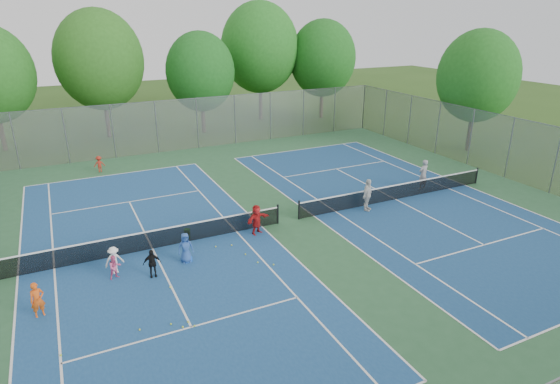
# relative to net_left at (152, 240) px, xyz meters

# --- Properties ---
(ground) EXTENTS (120.00, 120.00, 0.00)m
(ground) POSITION_rel_net_left_xyz_m (7.00, 0.00, -0.46)
(ground) COLOR #2A4B17
(ground) RESTS_ON ground
(court_pad) EXTENTS (32.00, 32.00, 0.01)m
(court_pad) POSITION_rel_net_left_xyz_m (7.00, 0.00, -0.45)
(court_pad) COLOR #2A5834
(court_pad) RESTS_ON ground
(court_left) EXTENTS (10.97, 23.77, 0.01)m
(court_left) POSITION_rel_net_left_xyz_m (0.00, 0.00, -0.44)
(court_left) COLOR navy
(court_left) RESTS_ON court_pad
(court_right) EXTENTS (10.97, 23.77, 0.01)m
(court_right) POSITION_rel_net_left_xyz_m (14.00, 0.00, -0.44)
(court_right) COLOR navy
(court_right) RESTS_ON court_pad
(net_left) EXTENTS (12.87, 0.10, 0.91)m
(net_left) POSITION_rel_net_left_xyz_m (0.00, 0.00, 0.00)
(net_left) COLOR black
(net_left) RESTS_ON ground
(net_right) EXTENTS (12.87, 0.10, 0.91)m
(net_right) POSITION_rel_net_left_xyz_m (14.00, 0.00, 0.00)
(net_right) COLOR black
(net_right) RESTS_ON ground
(fence_north) EXTENTS (32.00, 0.10, 4.00)m
(fence_north) POSITION_rel_net_left_xyz_m (7.00, 16.00, 1.54)
(fence_north) COLOR gray
(fence_north) RESTS_ON ground
(fence_east) EXTENTS (0.10, 32.00, 4.00)m
(fence_east) POSITION_rel_net_left_xyz_m (23.00, 0.00, 1.54)
(fence_east) COLOR gray
(fence_east) RESTS_ON ground
(tree_nl) EXTENTS (7.20, 7.20, 10.69)m
(tree_nl) POSITION_rel_net_left_xyz_m (1.00, 23.00, 6.09)
(tree_nl) COLOR #443326
(tree_nl) RESTS_ON ground
(tree_nc) EXTENTS (6.00, 6.00, 8.85)m
(tree_nc) POSITION_rel_net_left_xyz_m (9.00, 21.00, 4.94)
(tree_nc) COLOR #443326
(tree_nc) RESTS_ON ground
(tree_nr) EXTENTS (7.60, 7.60, 11.42)m
(tree_nr) POSITION_rel_net_left_xyz_m (16.00, 24.00, 6.59)
(tree_nr) COLOR #443326
(tree_nr) RESTS_ON ground
(tree_ne) EXTENTS (6.60, 6.60, 9.77)m
(tree_ne) POSITION_rel_net_left_xyz_m (22.00, 22.00, 5.51)
(tree_ne) COLOR #443326
(tree_ne) RESTS_ON ground
(tree_side_e) EXTENTS (6.00, 6.00, 9.20)m
(tree_side_e) POSITION_rel_net_left_xyz_m (26.00, 6.00, 5.29)
(tree_side_e) COLOR #443326
(tree_side_e) RESTS_ON ground
(ball_crate) EXTENTS (0.35, 0.35, 0.26)m
(ball_crate) POSITION_rel_net_left_xyz_m (1.14, -1.83, -0.32)
(ball_crate) COLOR blue
(ball_crate) RESTS_ON ground
(ball_hopper) EXTENTS (0.34, 0.34, 0.50)m
(ball_hopper) POSITION_rel_net_left_xyz_m (1.74, 0.36, -0.21)
(ball_hopper) COLOR #258927
(ball_hopper) RESTS_ON ground
(student_a) EXTENTS (0.55, 0.43, 1.34)m
(student_a) POSITION_rel_net_left_xyz_m (-4.65, -3.39, 0.22)
(student_a) COLOR #F15816
(student_a) RESTS_ON ground
(student_b) EXTENTS (0.58, 0.50, 1.03)m
(student_b) POSITION_rel_net_left_xyz_m (-1.86, -1.92, 0.06)
(student_b) COLOR #E2588E
(student_b) RESTS_ON ground
(student_c) EXTENTS (0.85, 0.60, 1.20)m
(student_c) POSITION_rel_net_left_xyz_m (-1.81, -1.47, 0.15)
(student_c) COLOR white
(student_c) RESTS_ON ground
(student_d) EXTENTS (0.74, 0.35, 1.23)m
(student_d) POSITION_rel_net_left_xyz_m (-0.47, -2.44, 0.16)
(student_d) COLOR black
(student_d) RESTS_ON ground
(student_e) EXTENTS (0.70, 0.48, 1.37)m
(student_e) POSITION_rel_net_left_xyz_m (1.09, -1.85, 0.23)
(student_e) COLOR #2A519A
(student_e) RESTS_ON ground
(student_f) EXTENTS (1.46, 0.92, 1.50)m
(student_f) POSITION_rel_net_left_xyz_m (4.96, -0.60, 0.30)
(student_f) COLOR red
(student_f) RESTS_ON ground
(child_far_baseline) EXTENTS (0.77, 0.50, 1.13)m
(child_far_baseline) POSITION_rel_net_left_xyz_m (-0.86, 12.95, 0.11)
(child_far_baseline) COLOR #A42517
(child_far_baseline) RESTS_ON ground
(instructor) EXTENTS (0.72, 0.51, 1.86)m
(instructor) POSITION_rel_net_left_xyz_m (16.63, 0.76, 0.48)
(instructor) COLOR gray
(instructor) RESTS_ON ground
(teen_court_b) EXTENTS (1.13, 0.94, 1.81)m
(teen_court_b) POSITION_rel_net_left_xyz_m (11.53, -0.56, 0.45)
(teen_court_b) COLOR silver
(teen_court_b) RESTS_ON ground
(tennis_ball_0) EXTENTS (0.07, 0.07, 0.07)m
(tennis_ball_0) POSITION_rel_net_left_xyz_m (3.37, -1.32, -0.42)
(tennis_ball_0) COLOR yellow
(tennis_ball_0) RESTS_ON ground
(tennis_ball_1) EXTENTS (0.07, 0.07, 0.07)m
(tennis_ball_1) POSITION_rel_net_left_xyz_m (-4.10, -6.02, -0.42)
(tennis_ball_1) COLOR #ACCF30
(tennis_ball_1) RESTS_ON ground
(tennis_ball_2) EXTENTS (0.07, 0.07, 0.07)m
(tennis_ball_2) POSITION_rel_net_left_xyz_m (4.35, -3.80, -0.42)
(tennis_ball_2) COLOR #B8D431
(tennis_ball_2) RESTS_ON ground
(tennis_ball_3) EXTENTS (0.07, 0.07, 0.07)m
(tennis_ball_3) POSITION_rel_net_left_xyz_m (3.82, -3.33, -0.42)
(tennis_ball_3) COLOR #BCDD33
(tennis_ball_3) RESTS_ON ground
(tennis_ball_4) EXTENTS (0.07, 0.07, 0.07)m
(tennis_ball_4) POSITION_rel_net_left_xyz_m (-0.27, -6.31, -0.42)
(tennis_ball_4) COLOR #C8DB33
(tennis_ball_4) RESTS_ON ground
(tennis_ball_5) EXTENTS (0.07, 0.07, 0.07)m
(tennis_ball_5) POSITION_rel_net_left_xyz_m (-0.05, -3.63, -0.42)
(tennis_ball_5) COLOR #DCEB36
(tennis_ball_5) RESTS_ON ground
(tennis_ball_6) EXTENTS (0.07, 0.07, 0.07)m
(tennis_ball_6) POSITION_rel_net_left_xyz_m (-0.60, -5.97, -0.42)
(tennis_ball_6) COLOR #A7C62E
(tennis_ball_6) RESTS_ON ground
(tennis_ball_7) EXTENTS (0.07, 0.07, 0.07)m
(tennis_ball_7) POSITION_rel_net_left_xyz_m (2.65, -1.13, -0.42)
(tennis_ball_7) COLOR yellow
(tennis_ball_7) RESTS_ON ground
(tennis_ball_8) EXTENTS (0.07, 0.07, 0.07)m
(tennis_ball_8) POSITION_rel_net_left_xyz_m (-1.63, -5.81, -0.42)
(tennis_ball_8) COLOR gold
(tennis_ball_8) RESTS_ON ground
(tennis_ball_9) EXTENTS (0.07, 0.07, 0.07)m
(tennis_ball_9) POSITION_rel_net_left_xyz_m (3.62, -2.41, -0.42)
(tennis_ball_9) COLOR gold
(tennis_ball_9) RESTS_ON ground
(tennis_ball_10) EXTENTS (0.07, 0.07, 0.07)m
(tennis_ball_10) POSITION_rel_net_left_xyz_m (0.11, -6.42, -0.42)
(tennis_ball_10) COLOR #C0E034
(tennis_ball_10) RESTS_ON ground
(tennis_ball_11) EXTENTS (0.07, 0.07, 0.07)m
(tennis_ball_11) POSITION_rel_net_left_xyz_m (-0.03, -6.11, -0.42)
(tennis_ball_11) COLOR #B7C82E
(tennis_ball_11) RESTS_ON ground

